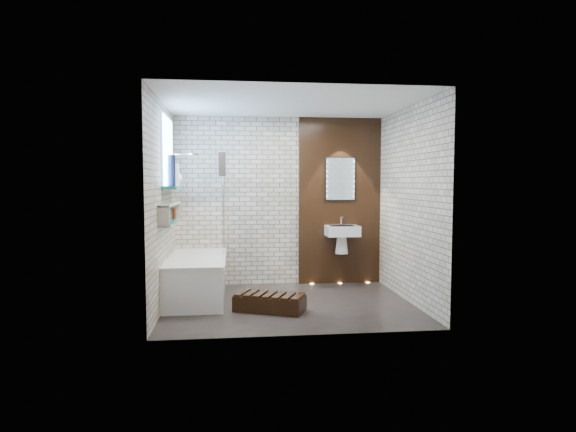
{
  "coord_description": "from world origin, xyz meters",
  "views": [
    {
      "loc": [
        -0.73,
        -6.2,
        1.6
      ],
      "look_at": [
        0.0,
        0.15,
        1.15
      ],
      "focal_mm": 30.17,
      "sensor_mm": 36.0,
      "label": 1
    }
  ],
  "objects": [
    {
      "name": "bathtub",
      "position": [
        -1.22,
        0.45,
        0.29
      ],
      "size": [
        0.79,
        1.74,
        0.7
      ],
      "color": "white",
      "rests_on": "ground"
    },
    {
      "name": "ground",
      "position": [
        0.0,
        0.0,
        0.0
      ],
      "size": [
        3.2,
        3.2,
        0.0
      ],
      "primitive_type": "plane",
      "color": "black",
      "rests_on": "ground"
    },
    {
      "name": "display_niche",
      "position": [
        -1.53,
        0.15,
        1.2
      ],
      "size": [
        0.14,
        1.3,
        0.26
      ],
      "color": "#227D72",
      "rests_on": "room_shell"
    },
    {
      "name": "room_shell",
      "position": [
        0.0,
        0.0,
        1.3
      ],
      "size": [
        3.24,
        3.2,
        2.6
      ],
      "color": "tan",
      "rests_on": "ground"
    },
    {
      "name": "shower_head",
      "position": [
        -1.3,
        0.95,
        2.0
      ],
      "size": [
        0.18,
        0.18,
        0.02
      ],
      "primitive_type": "cylinder",
      "color": "silver",
      "rests_on": "room_shell"
    },
    {
      "name": "led_mirror",
      "position": [
        0.95,
        1.23,
        1.65
      ],
      "size": [
        0.5,
        0.02,
        0.7
      ],
      "color": "black",
      "rests_on": "walnut_panel"
    },
    {
      "name": "bath_screen",
      "position": [
        -0.87,
        0.89,
        1.28
      ],
      "size": [
        0.01,
        0.78,
        1.4
      ],
      "primitive_type": "cube",
      "color": "white",
      "rests_on": "bathtub"
    },
    {
      "name": "sill_vases",
      "position": [
        -1.5,
        0.33,
        1.69
      ],
      "size": [
        0.19,
        0.49,
        0.39
      ],
      "color": "#121833",
      "rests_on": "clerestory_window"
    },
    {
      "name": "towel",
      "position": [
        -0.87,
        0.7,
        1.85
      ],
      "size": [
        0.1,
        0.25,
        0.33
      ],
      "primitive_type": "cube",
      "color": "black",
      "rests_on": "bath_screen"
    },
    {
      "name": "clerestory_window",
      "position": [
        -1.57,
        0.35,
        1.9
      ],
      "size": [
        0.18,
        1.0,
        0.94
      ],
      "color": "#7FADE0",
      "rests_on": "room_shell"
    },
    {
      "name": "walnut_step",
      "position": [
        -0.28,
        -0.3,
        0.09
      ],
      "size": [
        0.94,
        0.69,
        0.19
      ],
      "primitive_type": "cube",
      "rotation": [
        0.0,
        0.0,
        -0.41
      ],
      "color": "black",
      "rests_on": "ground"
    },
    {
      "name": "floor_uplights",
      "position": [
        0.95,
        1.2,
        0.01
      ],
      "size": [
        0.96,
        0.06,
        0.01
      ],
      "color": "#FFD899",
      "rests_on": "ground"
    },
    {
      "name": "niche_bottles",
      "position": [
        -1.53,
        0.02,
        1.17
      ],
      "size": [
        0.06,
        0.94,
        0.14
      ],
      "color": "#966017",
      "rests_on": "display_niche"
    },
    {
      "name": "walnut_panel",
      "position": [
        0.95,
        1.27,
        1.3
      ],
      "size": [
        1.3,
        0.06,
        2.6
      ],
      "primitive_type": "cube",
      "color": "black",
      "rests_on": "ground"
    },
    {
      "name": "washbasin",
      "position": [
        0.95,
        1.07,
        0.79
      ],
      "size": [
        0.5,
        0.36,
        0.58
      ],
      "color": "white",
      "rests_on": "walnut_panel"
    }
  ]
}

